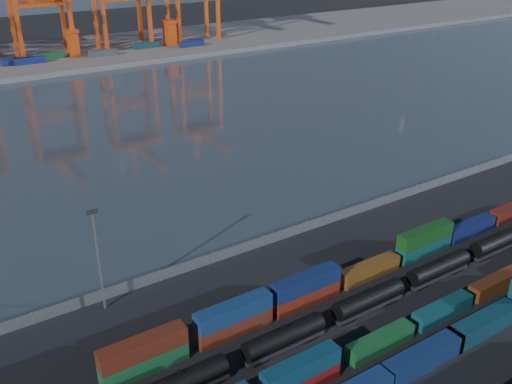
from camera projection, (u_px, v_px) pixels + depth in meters
ground at (372, 330)px, 81.40m from camera, size 700.00×700.00×0.00m
harbor_water at (109, 130)px, 160.63m from camera, size 700.00×700.00×0.00m
far_quay at (20, 60)px, 239.43m from camera, size 700.00×70.00×2.00m
container_row_south at (420, 355)px, 73.38m from camera, size 140.89×2.63×5.60m
container_row_mid at (442, 308)px, 83.18m from camera, size 140.33×2.23×4.75m
container_row_north at (290, 298)px, 84.73m from camera, size 128.28×2.38×5.07m
tanker_string at (328, 318)px, 80.69m from camera, size 121.23×2.73×3.91m
waterfront_fence at (262, 241)px, 102.10m from camera, size 160.12×0.12×2.20m
yard_light_mast at (98, 255)px, 82.07m from camera, size 1.60×0.40×16.60m
straddle_carriers at (16, 48)px, 227.74m from camera, size 140.00×7.00×11.10m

